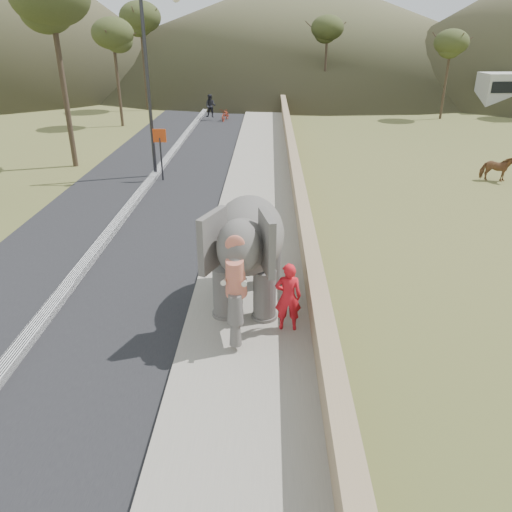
{
  "coord_description": "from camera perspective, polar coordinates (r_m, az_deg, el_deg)",
  "views": [
    {
      "loc": [
        0.48,
        -11.6,
        6.6
      ],
      "look_at": [
        0.2,
        -0.97,
        1.7
      ],
      "focal_mm": 35.0,
      "sensor_mm": 36.0,
      "label": 1
    }
  ],
  "objects": [
    {
      "name": "cow",
      "position": [
        26.04,
        25.82,
        8.96
      ],
      "size": [
        1.5,
        0.88,
        1.19
      ],
      "primitive_type": "imported",
      "rotation": [
        0.0,
        0.0,
        1.4
      ],
      "color": "brown",
      "rests_on": "ground"
    },
    {
      "name": "median",
      "position": [
        23.21,
        -12.34,
        7.93
      ],
      "size": [
        0.35,
        120.0,
        0.22
      ],
      "primitive_type": "cube",
      "color": "black",
      "rests_on": "ground"
    },
    {
      "name": "signboard",
      "position": [
        23.78,
        -10.88,
        12.27
      ],
      "size": [
        0.6,
        0.08,
        2.4
      ],
      "color": "#2D2D33",
      "rests_on": "ground"
    },
    {
      "name": "walkway",
      "position": [
        22.57,
        0.21,
        7.94
      ],
      "size": [
        3.0,
        120.0,
        0.15
      ],
      "primitive_type": "cube",
      "color": "#9E9687",
      "rests_on": "ground"
    },
    {
      "name": "distant_car",
      "position": [
        51.28,
        24.5,
        16.07
      ],
      "size": [
        4.27,
        1.82,
        1.44
      ],
      "primitive_type": "imported",
      "rotation": [
        0.0,
        0.0,
        1.6
      ],
      "color": "silver",
      "rests_on": "ground"
    },
    {
      "name": "elephant_and_man",
      "position": [
        12.41,
        -0.76,
        0.76
      ],
      "size": [
        2.4,
        4.07,
        2.83
      ],
      "color": "#68635E",
      "rests_on": "ground"
    },
    {
      "name": "lamppost",
      "position": [
        24.09,
        -11.62,
        20.17
      ],
      "size": [
        1.76,
        0.36,
        8.0
      ],
      "color": "#28282D",
      "rests_on": "ground"
    },
    {
      "name": "hill_far",
      "position": [
        81.73,
        5.14,
        24.94
      ],
      "size": [
        80.0,
        80.0,
        14.0
      ],
      "primitive_type": "cone",
      "color": "brown",
      "rests_on": "ground"
    },
    {
      "name": "trees",
      "position": [
        37.25,
        4.24,
        20.67
      ],
      "size": [
        48.11,
        36.23,
        9.45
      ],
      "color": "#473828",
      "rests_on": "ground"
    },
    {
      "name": "ground",
      "position": [
        13.36,
        -0.75,
        -4.88
      ],
      "size": [
        160.0,
        160.0,
        0.0
      ],
      "primitive_type": "plane",
      "color": "olive",
      "rests_on": "ground"
    },
    {
      "name": "motorcyclist",
      "position": [
        39.83,
        -4.37,
        16.27
      ],
      "size": [
        2.03,
        1.79,
        1.95
      ],
      "color": "maroon",
      "rests_on": "ground"
    },
    {
      "name": "road",
      "position": [
        23.24,
        -12.32,
        7.71
      ],
      "size": [
        7.0,
        120.0,
        0.03
      ],
      "primitive_type": "cube",
      "color": "black",
      "rests_on": "ground"
    },
    {
      "name": "parapet",
      "position": [
        22.47,
        4.48,
        9.04
      ],
      "size": [
        0.3,
        120.0,
        1.1
      ],
      "primitive_type": "cube",
      "color": "tan",
      "rests_on": "ground"
    }
  ]
}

